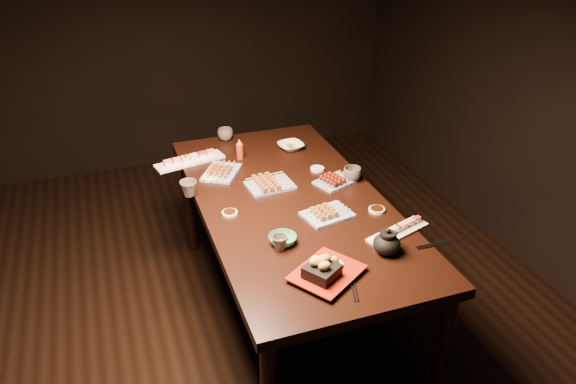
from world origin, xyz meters
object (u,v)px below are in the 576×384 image
at_px(sushi_platter_near, 398,229).
at_px(yakitori_plate_left, 221,169).
at_px(teacup_far_left, 189,188).
at_px(teacup_near_left, 280,243).
at_px(teacup_mid_right, 352,174).
at_px(teacup_far_right, 225,134).
at_px(teapot, 387,241).
at_px(yakitori_plate_center, 270,182).
at_px(condiment_bottle, 240,149).
at_px(edamame_bowl_cream, 291,146).
at_px(edamame_bowl_green, 283,240).
at_px(sushi_platter_far, 189,158).
at_px(yakitori_plate_right, 327,211).
at_px(dining_table, 291,261).
at_px(tempura_tray, 327,266).

bearing_deg(sushi_platter_near, yakitori_plate_left, 107.78).
bearing_deg(sushi_platter_near, teacup_far_left, 123.00).
height_order(sushi_platter_near, teacup_near_left, teacup_near_left).
distance_m(teacup_mid_right, teacup_far_right, 0.90).
bearing_deg(teapot, sushi_platter_near, 12.63).
height_order(yakitori_plate_center, teacup_far_left, teacup_far_left).
height_order(teapot, condiment_bottle, condiment_bottle).
xyz_separation_m(edamame_bowl_cream, teapot, (0.03, -1.14, 0.04)).
distance_m(teacup_near_left, teapot, 0.46).
relative_size(edamame_bowl_green, condiment_bottle, 1.04).
bearing_deg(teacup_far_left, yakitori_plate_left, 40.89).
height_order(yakitori_plate_center, teacup_far_right, teacup_far_right).
height_order(sushi_platter_near, edamame_bowl_green, same).
height_order(edamame_bowl_cream, condiment_bottle, condiment_bottle).
bearing_deg(sushi_platter_far, yakitori_plate_left, 111.90).
xyz_separation_m(teacup_near_left, teacup_mid_right, (0.57, 0.48, 0.00)).
xyz_separation_m(sushi_platter_near, yakitori_plate_center, (-0.41, 0.61, 0.01)).
bearing_deg(yakitori_plate_left, teacup_mid_right, -83.80).
xyz_separation_m(yakitori_plate_center, edamame_bowl_cream, (0.26, 0.41, -0.01)).
relative_size(teacup_far_right, condiment_bottle, 0.77).
height_order(yakitori_plate_center, yakitori_plate_left, same).
height_order(yakitori_plate_center, edamame_bowl_green, yakitori_plate_center).
distance_m(teacup_far_left, condiment_bottle, 0.49).
bearing_deg(sushi_platter_far, edamame_bowl_green, 91.11).
xyz_separation_m(edamame_bowl_green, teacup_near_left, (-0.03, -0.04, 0.01)).
bearing_deg(sushi_platter_near, yakitori_plate_center, 105.45).
xyz_separation_m(edamame_bowl_cream, teacup_near_left, (-0.39, -0.96, 0.01)).
bearing_deg(teacup_far_left, edamame_bowl_cream, 28.03).
relative_size(teacup_mid_right, condiment_bottle, 0.79).
bearing_deg(edamame_bowl_cream, teapot, -88.60).
bearing_deg(sushi_platter_far, teapot, 105.78).
xyz_separation_m(yakitori_plate_right, teacup_far_left, (-0.59, 0.42, 0.01)).
xyz_separation_m(sushi_platter_far, yakitori_plate_center, (0.34, -0.43, 0.01)).
bearing_deg(edamame_bowl_cream, sushi_platter_far, 178.16).
distance_m(dining_table, sushi_platter_far, 0.82).
bearing_deg(condiment_bottle, tempura_tray, -87.94).
bearing_deg(teapot, teacup_far_right, 73.39).
bearing_deg(teacup_far_left, teacup_near_left, -64.81).
bearing_deg(teapot, yakitori_plate_center, 80.39).
bearing_deg(teacup_mid_right, dining_table, -166.44).
bearing_deg(yakitori_plate_left, sushi_platter_near, -111.88).
distance_m(dining_table, condiment_bottle, 0.71).
height_order(yakitori_plate_right, teapot, teapot).
xyz_separation_m(yakitori_plate_left, edamame_bowl_green, (0.10, -0.75, -0.01)).
relative_size(sushi_platter_far, teacup_mid_right, 4.16).
bearing_deg(yakitori_plate_right, yakitori_plate_center, 103.26).
relative_size(tempura_tray, teacup_far_right, 2.99).
height_order(edamame_bowl_green, teacup_mid_right, teacup_mid_right).
height_order(yakitori_plate_right, condiment_bottle, condiment_bottle).
relative_size(teacup_far_left, condiment_bottle, 0.73).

